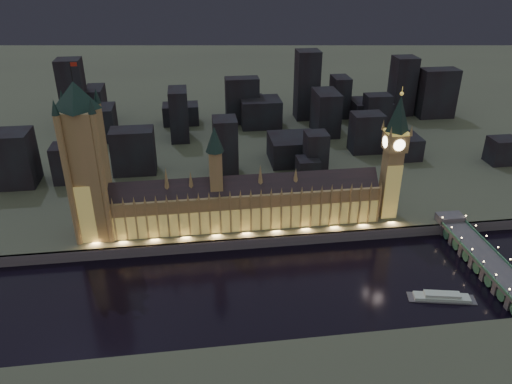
{
  "coord_description": "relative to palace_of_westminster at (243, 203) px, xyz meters",
  "views": [
    {
      "loc": [
        -37.36,
        -260.02,
        200.29
      ],
      "look_at": [
        5.0,
        55.0,
        38.0
      ],
      "focal_mm": 35.0,
      "sensor_mm": 36.0,
      "label": 1
    }
  ],
  "objects": [
    {
      "name": "ground_plane",
      "position": [
        3.74,
        -61.74,
        -26.37
      ],
      "size": [
        2000.0,
        2000.0,
        0.0
      ],
      "primitive_type": "plane",
      "color": "black",
      "rests_on": "ground"
    },
    {
      "name": "victoria_tower",
      "position": [
        -106.26,
        0.19,
        43.33
      ],
      "size": [
        31.68,
        31.68,
        124.23
      ],
      "color": "olive",
      "rests_on": "north_bank"
    },
    {
      "name": "city_backdrop",
      "position": [
        41.49,
        185.28,
        4.8
      ],
      "size": [
        479.35,
        215.63,
        79.28
      ],
      "color": "black",
      "rests_on": "north_bank"
    },
    {
      "name": "north_bank",
      "position": [
        3.74,
        458.26,
        -22.37
      ],
      "size": [
        2000.0,
        960.0,
        8.0
      ],
      "primitive_type": "cube",
      "color": "#45453C",
      "rests_on": "ground"
    },
    {
      "name": "westminster_bridge",
      "position": [
        156.08,
        -65.18,
        -20.39
      ],
      "size": [
        19.46,
        113.0,
        15.9
      ],
      "color": "#4A4654",
      "rests_on": "ground"
    },
    {
      "name": "embankment_wall",
      "position": [
        3.74,
        -20.74,
        -22.37
      ],
      "size": [
        2000.0,
        2.5,
        8.0
      ],
      "primitive_type": "cube",
      "color": "#4A4654",
      "rests_on": "ground"
    },
    {
      "name": "elizabeth_tower",
      "position": [
        111.74,
        0.18,
        37.78
      ],
      "size": [
        18.0,
        18.0,
        101.03
      ],
      "color": "olive",
      "rests_on": "north_bank"
    },
    {
      "name": "palace_of_westminster",
      "position": [
        0.0,
        0.0,
        0.0
      ],
      "size": [
        202.0,
        21.81,
        78.0
      ],
      "color": "olive",
      "rests_on": "north_bank"
    },
    {
      "name": "river_boat",
      "position": [
        113.53,
        -93.45,
        -24.81
      ],
      "size": [
        42.26,
        18.07,
        4.5
      ],
      "color": "#4A4654",
      "rests_on": "ground"
    }
  ]
}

